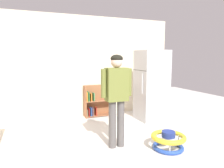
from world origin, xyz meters
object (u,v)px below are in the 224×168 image
Objects in this scene: refrigerator at (151,85)px; bookshelf at (97,103)px; baby_walker at (168,140)px; standing_person at (117,92)px.

refrigerator is 2.09× the size of bookshelf.
refrigerator reaches higher than bookshelf.
refrigerator is 1.55m from bookshelf.
refrigerator is at bearing 67.70° from baby_walker.
standing_person is (-0.25, -2.01, 0.62)m from bookshelf.
standing_person is 2.72× the size of baby_walker.
bookshelf reaches higher than baby_walker.
refrigerator is at bearing 39.43° from standing_person.
bookshelf is 2.12m from standing_person.
bookshelf is at bearing 102.90° from baby_walker.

